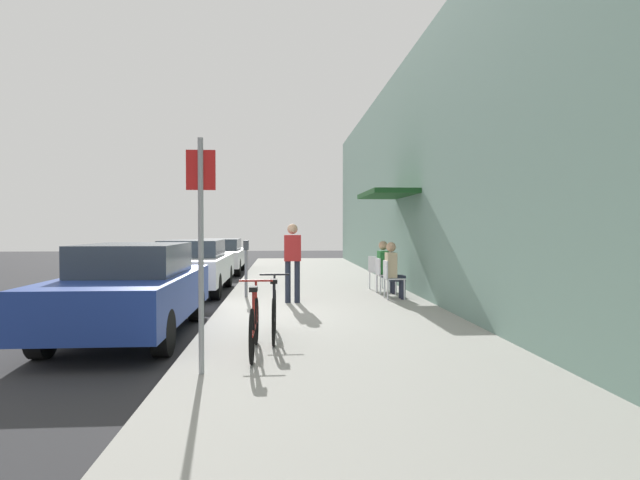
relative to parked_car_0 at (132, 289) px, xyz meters
The scene contains 16 objects.
ground_plane 1.92m from the parked_car_0, 51.36° to the left, with size 60.00×60.00×0.00m, color #2D2D30.
sidewalk_slab 4.81m from the parked_car_0, 45.22° to the left, with size 4.50×32.00×0.12m, color #9E9B93.
building_facade 7.06m from the parked_car_0, 30.50° to the left, with size 1.40×32.00×6.17m.
parked_car_0 is the anchor object (origin of this frame).
parked_car_1 5.62m from the parked_car_0, 90.00° to the left, with size 1.80×4.40×1.41m.
parked_car_2 11.72m from the parked_car_0, 90.00° to the left, with size 1.80×4.40×1.31m.
parking_meter 4.06m from the parked_car_0, 67.55° to the left, with size 0.12×0.10×1.32m.
street_sign 3.22m from the parked_car_0, 61.08° to the right, with size 0.32×0.06×2.60m.
bicycle_0 2.74m from the parked_car_0, 41.81° to the right, with size 0.46×1.71×0.90m.
bicycle_1 2.45m from the parked_car_0, 21.16° to the right, with size 0.46×1.71×0.90m.
cafe_chair_0 5.82m from the parked_car_0, 33.60° to the left, with size 0.44×0.44×0.87m.
seated_patron_0 5.87m from the parked_car_0, 33.28° to the left, with size 0.43×0.36×1.29m.
cafe_chair_1 6.40m from the parked_car_0, 40.67° to the left, with size 0.46×0.46×0.87m.
seated_patron_1 6.44m from the parked_car_0, 40.34° to the left, with size 0.44×0.37×1.29m.
cafe_chair_2 6.99m from the parked_car_0, 46.05° to the left, with size 0.56×0.56×0.87m.
pedestrian_standing 3.82m from the parked_car_0, 46.70° to the left, with size 0.36×0.22×1.70m.
Camera 1 is at (1.29, -9.97, 1.73)m, focal length 29.70 mm.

